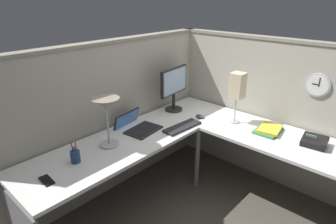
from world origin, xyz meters
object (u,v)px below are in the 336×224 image
Objects in this scene: keyboard at (182,127)px; monitor at (174,86)px; office_phone at (315,142)px; wall_clock at (318,85)px; laptop at (136,126)px; computer_mouse at (200,116)px; cell_phone at (47,180)px; desk_lamp_paper at (237,87)px; pen_cup at (75,156)px; desk_lamp_dome at (106,107)px; book_stack at (269,130)px.

monitor is at bearing 55.04° from keyboard.
wall_clock is at bearing 25.88° from office_phone.
wall_clock is (1.12, -1.30, 0.44)m from laptop.
wall_clock is at bearing -64.17° from computer_mouse.
cell_phone is 0.64× the size of office_phone.
wall_clock is (0.32, -0.65, 0.08)m from desk_lamp_paper.
pen_cup is (-1.38, 0.21, 0.04)m from computer_mouse.
laptop is 1.66m from office_phone.
keyboard is 1.95× the size of wall_clock.
office_phone is at bearing -82.02° from monitor.
monitor reaches higher than pen_cup.
computer_mouse is 0.46× the size of office_phone.
computer_mouse is 1.18m from wall_clock.
laptop is at bearing -176.38° from monitor.
computer_mouse is at bearing -12.87° from desk_lamp_dome.
monitor is at bearing 100.66° from book_stack.
desk_lamp_dome is 0.84× the size of desk_lamp_paper.
desk_lamp_paper is at bearing -65.09° from computer_mouse.
desk_lamp_paper is (0.18, -0.69, 0.09)m from monitor.
wall_clock is at bearing -32.67° from pen_cup.
computer_mouse is (0.02, -0.36, -0.28)m from monitor.
desk_lamp_paper is at bearing 92.32° from office_phone.
keyboard is 2.99× the size of cell_phone.
monitor is at bearing 93.35° from computer_mouse.
computer_mouse is 0.20× the size of desk_lamp_paper.
monitor is 4.81× the size of computer_mouse.
book_stack reaches higher than keyboard.
monitor is 2.78× the size of pen_cup.
cell_phone is 1.92m from desk_lamp_paper.
computer_mouse is 0.23× the size of desk_lamp_dome.
book_stack is (-0.01, 0.42, -0.02)m from office_phone.
cell_phone is at bearing -172.42° from monitor.
book_stack is at bearing 136.57° from wall_clock.
book_stack is 0.60m from wall_clock.
computer_mouse is 1.67m from cell_phone.
wall_clock is at bearing -49.34° from laptop.
monitor is 1.16× the size of keyboard.
monitor is 1.52m from office_phone.
laptop is 0.52m from desk_lamp_dome.
computer_mouse is 1.11m from desk_lamp_dome.
wall_clock reaches higher than office_phone.
wall_clock is (0.29, 0.14, 0.43)m from office_phone.
computer_mouse is at bearing -8.62° from pen_cup.
keyboard is at bearing -3.14° from cell_phone.
cell_phone is (-0.63, -0.10, -0.36)m from desk_lamp_dome.
wall_clock is (1.86, -1.19, 0.41)m from pen_cup.
desk_lamp_dome is 1.94m from wall_clock.
monitor is 1.12× the size of desk_lamp_dome.
desk_lamp_dome is at bearing 167.13° from computer_mouse.
desk_lamp_dome is 0.47m from pen_cup.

